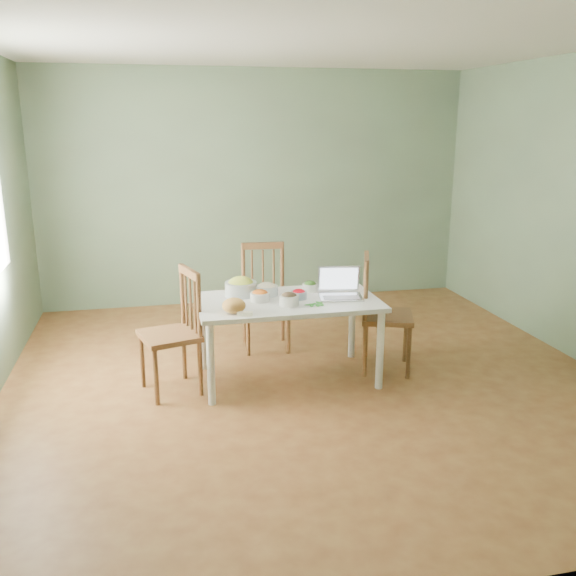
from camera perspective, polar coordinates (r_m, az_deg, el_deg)
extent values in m
cube|color=#5B3217|center=(5.26, 1.99, -8.49)|extent=(5.00, 5.00, 0.00)
cube|color=white|center=(4.85, 2.30, 22.14)|extent=(5.00, 5.00, 0.00)
cube|color=slate|center=(7.30, -2.90, 9.19)|extent=(5.00, 0.00, 2.70)
cube|color=slate|center=(2.60, 16.24, -2.54)|extent=(5.00, 0.00, 2.70)
ellipsoid|color=tan|center=(4.71, -5.04, -1.63)|extent=(0.24, 0.24, 0.12)
cube|color=#F9EFC9|center=(4.65, -4.02, -2.40)|extent=(0.12, 0.07, 0.03)
cylinder|color=#D4BA8D|center=(5.43, 2.87, 0.14)|extent=(0.20, 0.20, 0.02)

